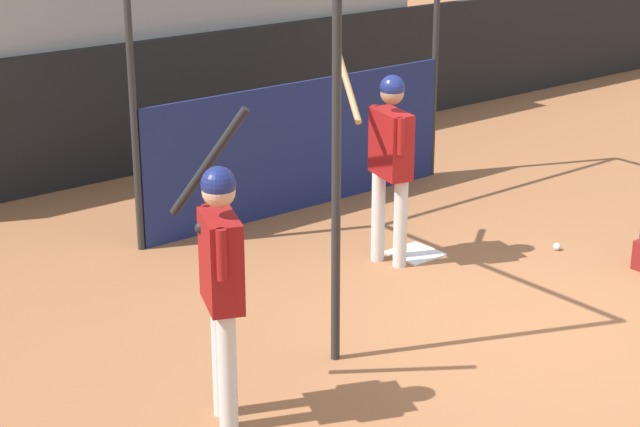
{
  "coord_description": "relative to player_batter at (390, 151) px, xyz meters",
  "views": [
    {
      "loc": [
        -6.38,
        -5.14,
        3.82
      ],
      "look_at": [
        -1.39,
        1.1,
        1.01
      ],
      "focal_mm": 60.0,
      "sensor_mm": 36.0,
      "label": 1
    }
  ],
  "objects": [
    {
      "name": "baseball",
      "position": [
        1.52,
        -0.8,
        -1.07
      ],
      "size": [
        0.07,
        0.07,
        0.07
      ],
      "color": "white",
      "rests_on": "ground"
    },
    {
      "name": "bleacher_section",
      "position": [
        -0.03,
        5.3,
        0.32
      ],
      "size": [
        8.15,
        2.4,
        2.86
      ],
      "color": "#9E9E99",
      "rests_on": "ground"
    },
    {
      "name": "home_plate",
      "position": [
        0.36,
        -0.01,
        -1.1
      ],
      "size": [
        0.44,
        0.44,
        0.02
      ],
      "color": "white",
      "rests_on": "ground"
    },
    {
      "name": "outfield_wall",
      "position": [
        -0.03,
        4.04,
        -0.32
      ],
      "size": [
        24.0,
        0.12,
        1.58
      ],
      "color": "black",
      "rests_on": "ground"
    },
    {
      "name": "player_waiting",
      "position": [
        -2.84,
        -1.48,
        0.02
      ],
      "size": [
        0.56,
        0.84,
        2.16
      ],
      "rotation": [
        0.0,
        0.0,
        1.18
      ],
      "color": "silver",
      "rests_on": "ground"
    },
    {
      "name": "player_batter",
      "position": [
        0.0,
        0.0,
        0.0
      ],
      "size": [
        0.58,
        0.99,
        1.97
      ],
      "rotation": [
        0.0,
        0.0,
        1.32
      ],
      "color": "silver",
      "rests_on": "ground"
    },
    {
      "name": "ground_plane",
      "position": [
        -0.03,
        -1.85,
        -1.11
      ],
      "size": [
        60.0,
        60.0,
        0.0
      ],
      "primitive_type": "plane",
      "color": "#935B38"
    },
    {
      "name": "batting_cage",
      "position": [
        0.33,
        1.29,
        0.15
      ],
      "size": [
        4.04,
        3.08,
        3.13
      ],
      "color": "#282828",
      "rests_on": "ground"
    }
  ]
}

